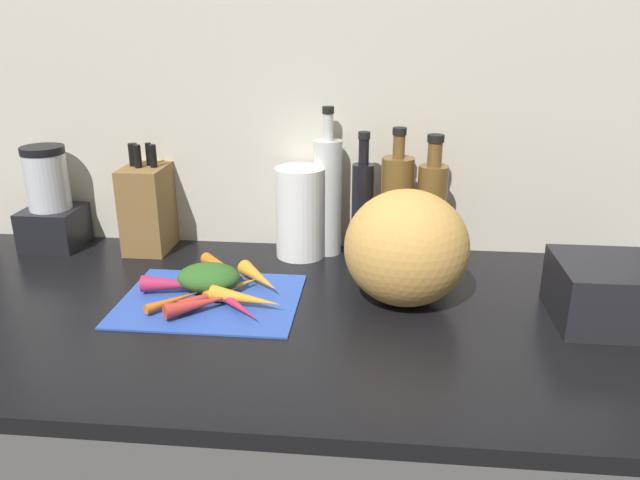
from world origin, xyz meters
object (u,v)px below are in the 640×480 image
(carrot_3, at_px, (259,278))
(bottle_3, at_px, (431,211))
(dish_rack, at_px, (618,293))
(carrot_8, at_px, (225,268))
(knife_block, at_px, (148,207))
(carrot_1, at_px, (175,300))
(cutting_board, at_px, (210,299))
(bottle_2, at_px, (396,209))
(carrot_5, at_px, (178,284))
(bottle_1, at_px, (362,209))
(winter_squash, at_px, (406,248))
(paper_towel_roll, at_px, (300,213))
(carrot_2, at_px, (239,307))
(bottle_0, at_px, (328,195))
(blender_appliance, at_px, (51,205))
(carrot_4, at_px, (246,299))
(carrot_7, at_px, (199,304))
(carrot_6, at_px, (234,287))
(carrot_0, at_px, (210,296))

(carrot_3, height_order, bottle_3, bottle_3)
(dish_rack, bearing_deg, bottle_3, 141.77)
(carrot_8, height_order, knife_block, knife_block)
(carrot_1, bearing_deg, carrot_8, 68.80)
(cutting_board, relative_size, bottle_2, 1.14)
(carrot_5, bearing_deg, bottle_1, 32.73)
(winter_squash, distance_m, paper_towel_roll, 0.35)
(cutting_board, relative_size, carrot_5, 2.42)
(carrot_2, bearing_deg, bottle_2, 45.90)
(bottle_1, bearing_deg, bottle_0, 153.70)
(carrot_2, relative_size, paper_towel_roll, 0.62)
(knife_block, relative_size, blender_appliance, 1.03)
(cutting_board, xyz_separation_m, bottle_2, (0.38, 0.26, 0.13))
(winter_squash, distance_m, bottle_1, 0.25)
(carrot_2, height_order, bottle_3, bottle_3)
(cutting_board, bearing_deg, bottle_3, 29.36)
(cutting_board, relative_size, carrot_4, 2.39)
(winter_squash, height_order, blender_appliance, blender_appliance)
(carrot_4, bearing_deg, knife_block, 134.59)
(blender_appliance, xyz_separation_m, dish_rack, (1.28, -0.28, -0.05))
(carrot_7, xyz_separation_m, bottle_2, (0.39, 0.32, 0.11))
(bottle_3, bearing_deg, carrot_7, -145.40)
(blender_appliance, bearing_deg, carrot_5, -32.50)
(carrot_3, distance_m, bottle_3, 0.43)
(cutting_board, bearing_deg, carrot_4, -21.70)
(cutting_board, height_order, paper_towel_roll, paper_towel_roll)
(cutting_board, relative_size, carrot_1, 2.85)
(carrot_4, bearing_deg, carrot_1, -177.68)
(carrot_6, bearing_deg, cutting_board, -142.19)
(bottle_1, distance_m, bottle_3, 0.16)
(carrot_0, bearing_deg, paper_towel_roll, 63.87)
(carrot_6, bearing_deg, carrot_3, 39.32)
(carrot_6, relative_size, carrot_7, 1.04)
(carrot_5, distance_m, carrot_7, 0.11)
(blender_appliance, relative_size, bottle_3, 0.84)
(bottle_1, xyz_separation_m, dish_rack, (0.50, -0.27, -0.07))
(carrot_1, bearing_deg, knife_block, 117.41)
(cutting_board, distance_m, bottle_2, 0.48)
(carrot_5, bearing_deg, carrot_0, -26.41)
(carrot_1, height_order, carrot_5, carrot_5)
(knife_block, height_order, bottle_2, bottle_2)
(carrot_4, bearing_deg, carrot_2, -109.79)
(carrot_6, bearing_deg, bottle_3, 28.39)
(carrot_1, relative_size, carrot_5, 0.85)
(carrot_0, bearing_deg, winter_squash, 8.29)
(carrot_1, xyz_separation_m, carrot_5, (-0.01, 0.06, 0.01))
(carrot_1, distance_m, carrot_6, 0.13)
(carrot_1, distance_m, bottle_3, 0.62)
(carrot_8, xyz_separation_m, dish_rack, (0.80, -0.13, 0.04))
(carrot_5, height_order, bottle_0, bottle_0)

